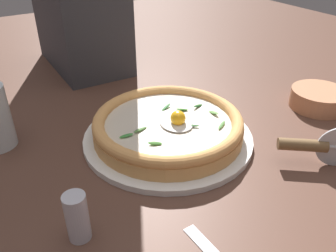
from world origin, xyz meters
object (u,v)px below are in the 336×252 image
(pizza, at_px, (168,125))
(side_bowl, at_px, (319,99))
(pepper_shaker, at_px, (77,217))
(pizza_cutter, at_px, (314,146))

(pizza, distance_m, side_bowl, 0.38)
(pizza, relative_size, pepper_shaker, 3.90)
(pepper_shaker, bearing_deg, side_bowl, 97.23)
(pizza_cutter, distance_m, pepper_shaker, 0.42)
(pizza, height_order, pizza_cutter, pizza_cutter)
(pepper_shaker, bearing_deg, pizza_cutter, 81.72)
(pizza, distance_m, pepper_shaker, 0.28)
(side_bowl, bearing_deg, pepper_shaker, -82.77)
(pizza_cutter, bearing_deg, pizza, -139.24)
(pizza_cutter, bearing_deg, side_bowl, 125.08)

